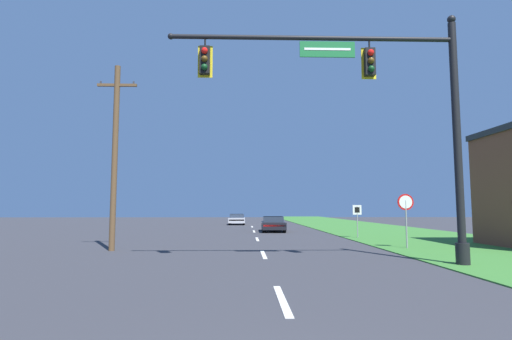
{
  "coord_description": "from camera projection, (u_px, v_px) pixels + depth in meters",
  "views": [
    {
      "loc": [
        -0.78,
        -2.4,
        1.89
      ],
      "look_at": [
        0.0,
        24.5,
        4.45
      ],
      "focal_mm": 28.0,
      "sensor_mm": 36.0,
      "label": 1
    }
  ],
  "objects": [
    {
      "name": "stop_sign",
      "position": [
        406.0,
        208.0,
        18.64
      ],
      "size": [
        0.76,
        0.07,
        2.5
      ],
      "color": "gray",
      "rests_on": "grass_verge_right"
    },
    {
      "name": "road_center_line",
      "position": [
        257.0,
        239.0,
        24.12
      ],
      "size": [
        0.16,
        34.8,
        0.01
      ],
      "color": "silver",
      "rests_on": "ground"
    },
    {
      "name": "far_car",
      "position": [
        237.0,
        219.0,
        45.65
      ],
      "size": [
        1.82,
        4.28,
        1.19
      ],
      "color": "black",
      "rests_on": "ground"
    },
    {
      "name": "utility_pole_near",
      "position": [
        115.0,
        153.0,
        18.03
      ],
      "size": [
        1.8,
        0.26,
        8.41
      ],
      "color": "brown",
      "rests_on": "ground"
    },
    {
      "name": "signal_mast",
      "position": [
        388.0,
        109.0,
        13.48
      ],
      "size": [
        10.02,
        0.47,
        8.52
      ],
      "color": "black",
      "rests_on": "grass_verge_right"
    },
    {
      "name": "grass_verge_right",
      "position": [
        383.0,
        231.0,
        32.39
      ],
      "size": [
        10.0,
        110.0,
        0.04
      ],
      "color": "#38752D",
      "rests_on": "ground"
    },
    {
      "name": "route_sign_post",
      "position": [
        357.0,
        214.0,
        25.09
      ],
      "size": [
        0.55,
        0.06,
        2.03
      ],
      "color": "gray",
      "rests_on": "grass_verge_right"
    },
    {
      "name": "car_ahead",
      "position": [
        273.0,
        224.0,
        32.2
      ],
      "size": [
        1.95,
        4.65,
        1.19
      ],
      "color": "black",
      "rests_on": "ground"
    }
  ]
}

